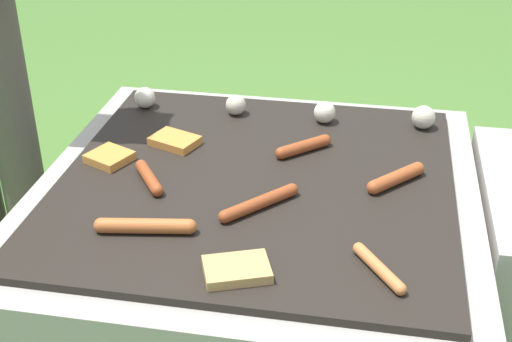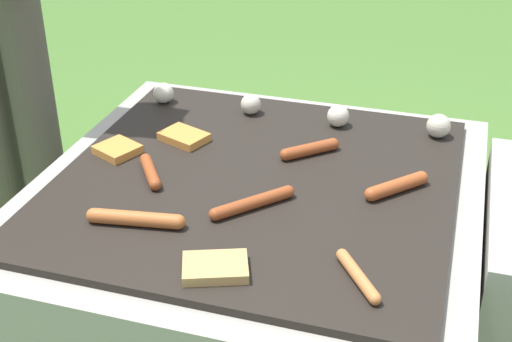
# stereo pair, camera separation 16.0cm
# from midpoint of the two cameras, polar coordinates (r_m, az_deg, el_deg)

# --- Properties ---
(ground_plane) EXTENTS (14.00, 14.00, 0.00)m
(ground_plane) POSITION_cam_midpoint_polar(r_m,az_deg,el_deg) (1.86, -2.51, -12.34)
(ground_plane) COLOR #47702D
(grill) EXTENTS (1.00, 1.00, 0.43)m
(grill) POSITION_cam_midpoint_polar(r_m,az_deg,el_deg) (1.73, -2.67, -7.00)
(grill) COLOR #9E998E
(grill) RESTS_ON ground_plane
(sausage_back_right) EXTENTS (0.15, 0.16, 0.03)m
(sausage_back_right) POSITION_cam_midpoint_polar(r_m,az_deg,el_deg) (1.49, -2.79, -2.64)
(sausage_back_right) COLOR #93421E
(sausage_back_right) RESTS_ON grill
(sausage_front_right) EXTENTS (0.20, 0.06, 0.03)m
(sausage_front_right) POSITION_cam_midpoint_polar(r_m,az_deg,el_deg) (1.45, -12.01, -4.43)
(sausage_front_right) COLOR #B7602D
(sausage_front_right) RESTS_ON grill
(sausage_front_left) EXTENTS (0.10, 0.13, 0.03)m
(sausage_front_left) POSITION_cam_midpoint_polar(r_m,az_deg,el_deg) (1.61, -11.38, -0.60)
(sausage_front_left) COLOR #93421E
(sausage_front_left) RESTS_ON grill
(sausage_mid_left) EXTENTS (0.10, 0.13, 0.02)m
(sausage_mid_left) POSITION_cam_midpoint_polar(r_m,az_deg,el_deg) (1.32, 6.37, -7.83)
(sausage_mid_left) COLOR #C6753D
(sausage_mid_left) RESTS_ON grill
(sausage_front_center) EXTENTS (0.13, 0.13, 0.03)m
(sausage_front_center) POSITION_cam_midpoint_polar(r_m,az_deg,el_deg) (1.59, 8.36, -0.62)
(sausage_front_center) COLOR #A34C23
(sausage_front_center) RESTS_ON grill
(sausage_back_center) EXTENTS (0.12, 0.12, 0.03)m
(sausage_back_center) POSITION_cam_midpoint_polar(r_m,az_deg,el_deg) (1.71, 1.17, 1.90)
(sausage_back_center) COLOR #93421E
(sausage_back_center) RESTS_ON grill
(bread_slice_left) EXTENTS (0.13, 0.11, 0.02)m
(bread_slice_left) POSITION_cam_midpoint_polar(r_m,az_deg,el_deg) (1.77, -9.09, 2.34)
(bread_slice_left) COLOR #D18438
(bread_slice_left) RESTS_ON grill
(bread_slice_right) EXTENTS (0.12, 0.12, 0.02)m
(bread_slice_right) POSITION_cam_midpoint_polar(r_m,az_deg,el_deg) (1.73, -14.26, 1.01)
(bread_slice_right) COLOR #D18438
(bread_slice_right) RESTS_ON grill
(bread_slice_center) EXTENTS (0.14, 0.12, 0.02)m
(bread_slice_center) POSITION_cam_midpoint_polar(r_m,az_deg,el_deg) (1.31, -5.06, -7.99)
(bread_slice_center) COLOR tan
(bread_slice_center) RESTS_ON grill
(mushroom_row) EXTENTS (0.80, 0.07, 0.06)m
(mushroom_row) POSITION_cam_midpoint_polar(r_m,az_deg,el_deg) (1.88, 0.12, 4.98)
(mushroom_row) COLOR beige
(mushroom_row) RESTS_ON grill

